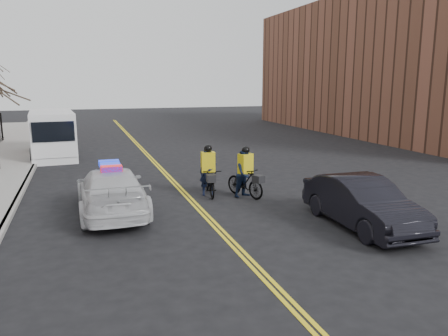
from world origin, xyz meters
TOP-DOWN VIEW (x-y plane):
  - ground at (0.00, 0.00)m, footprint 120.00×120.00m
  - center_line_left at (-0.08, 8.00)m, footprint 0.10×60.00m
  - center_line_right at (0.08, 8.00)m, footprint 0.10×60.00m
  - curb at (-6.00, 8.00)m, footprint 0.20×60.00m
  - building_across at (22.00, 18.00)m, footprint 12.00×30.00m
  - police_cruiser at (-2.84, 1.39)m, footprint 2.16×5.22m
  - dark_sedan at (4.10, -2.36)m, footprint 1.65×4.56m
  - cargo_van at (-5.22, 13.76)m, footprint 2.76×6.39m
  - cyclist_near at (0.82, 2.64)m, footprint 0.94×2.06m
  - cyclist_far at (2.07, 1.96)m, footprint 1.22×1.96m

SIDE VIEW (x-z plane):
  - ground at x=0.00m, z-range 0.00..0.00m
  - center_line_left at x=-0.08m, z-range 0.00..0.01m
  - center_line_right at x=0.08m, z-range 0.00..0.01m
  - curb at x=-6.00m, z-range 0.00..0.15m
  - cyclist_near at x=0.82m, z-range -0.30..1.65m
  - dark_sedan at x=4.10m, z-range 0.00..1.49m
  - cyclist_far at x=2.07m, z-range -0.20..1.72m
  - police_cruiser at x=-2.84m, z-range -0.07..1.59m
  - cargo_van at x=-5.22m, z-range -0.03..2.58m
  - building_across at x=22.00m, z-range 0.00..11.00m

